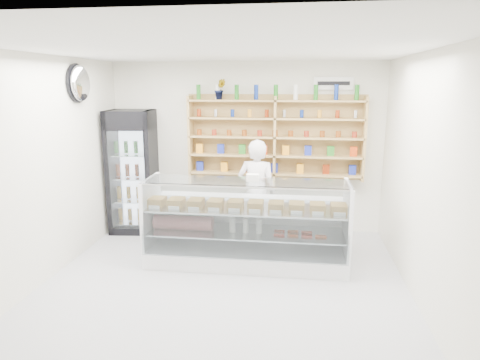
# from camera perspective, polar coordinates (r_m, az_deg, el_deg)

# --- Properties ---
(room) EXTENTS (5.00, 5.00, 5.00)m
(room) POSITION_cam_1_polar(r_m,az_deg,el_deg) (4.76, -2.86, 0.03)
(room) COLOR #9B9B9F
(room) RESTS_ON ground
(display_counter) EXTENTS (2.73, 0.81, 1.19)m
(display_counter) POSITION_cam_1_polar(r_m,az_deg,el_deg) (5.95, 0.83, -8.05)
(display_counter) COLOR white
(display_counter) RESTS_ON floor
(shop_worker) EXTENTS (0.65, 0.48, 1.64)m
(shop_worker) POSITION_cam_1_polar(r_m,az_deg,el_deg) (6.52, 2.24, -1.72)
(shop_worker) COLOR silver
(shop_worker) RESTS_ON floor
(drinks_cooler) EXTENTS (0.80, 0.78, 2.03)m
(drinks_cooler) POSITION_cam_1_polar(r_m,az_deg,el_deg) (7.36, -14.08, 1.16)
(drinks_cooler) COLOR black
(drinks_cooler) RESTS_ON floor
(wall_shelving) EXTENTS (2.84, 0.28, 1.33)m
(wall_shelving) POSITION_cam_1_polar(r_m,az_deg,el_deg) (6.97, 4.69, 5.67)
(wall_shelving) COLOR tan
(wall_shelving) RESTS_ON back_wall
(potted_plant) EXTENTS (0.21, 0.19, 0.33)m
(potted_plant) POSITION_cam_1_polar(r_m,az_deg,el_deg) (7.02, -2.68, 12.01)
(potted_plant) COLOR #1E6626
(potted_plant) RESTS_ON wall_shelving
(security_mirror) EXTENTS (0.15, 0.50, 0.50)m
(security_mirror) POSITION_cam_1_polar(r_m,az_deg,el_deg) (6.51, -20.51, 11.99)
(security_mirror) COLOR silver
(security_mirror) RESTS_ON left_wall
(wall_sign) EXTENTS (0.62, 0.03, 0.20)m
(wall_sign) POSITION_cam_1_polar(r_m,az_deg,el_deg) (7.06, 12.37, 12.48)
(wall_sign) COLOR white
(wall_sign) RESTS_ON back_wall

